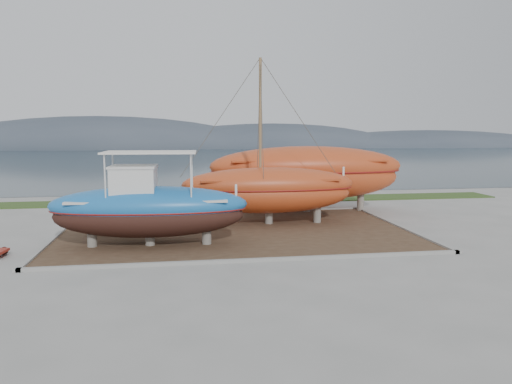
{
  "coord_description": "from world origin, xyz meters",
  "views": [
    {
      "loc": [
        -2.97,
        -21.92,
        5.48
      ],
      "look_at": [
        1.1,
        4.0,
        2.13
      ],
      "focal_mm": 35.0,
      "sensor_mm": 36.0,
      "label": 1
    }
  ],
  "objects": [
    {
      "name": "blue_caique",
      "position": [
        -4.32,
        1.38,
        2.25
      ],
      "size": [
        9.27,
        3.34,
        4.39
      ],
      "primitive_type": null,
      "rotation": [
        0.0,
        0.0,
        -0.05
      ],
      "color": "#1C68B2",
      "rests_on": "dirt_patch"
    },
    {
      "name": "ground",
      "position": [
        0.0,
        0.0,
        0.0
      ],
      "size": [
        140.0,
        140.0,
        0.0
      ],
      "primitive_type": "plane",
      "color": "gray",
      "rests_on": "ground"
    },
    {
      "name": "orange_bare_hull",
      "position": [
        5.35,
        9.59,
        2.14
      ],
      "size": [
        12.84,
        4.29,
        4.16
      ],
      "primitive_type": null,
      "rotation": [
        0.0,
        0.0,
        -0.04
      ],
      "color": "#AE3F1A",
      "rests_on": "dirt_patch"
    },
    {
      "name": "dirt_patch",
      "position": [
        0.0,
        4.0,
        0.03
      ],
      "size": [
        18.0,
        12.0,
        0.06
      ],
      "primitive_type": "cube",
      "color": "#422D1E",
      "rests_on": "ground"
    },
    {
      "name": "mountain_ridge",
      "position": [
        0.0,
        125.0,
        0.0
      ],
      "size": [
        200.0,
        36.0,
        20.0
      ],
      "primitive_type": null,
      "color": "#333D49",
      "rests_on": "ground"
    },
    {
      "name": "sea",
      "position": [
        0.0,
        70.0,
        0.0
      ],
      "size": [
        260.0,
        100.0,
        0.04
      ],
      "primitive_type": null,
      "color": "#1A2B34",
      "rests_on": "ground"
    },
    {
      "name": "curb_frame",
      "position": [
        0.0,
        4.0,
        0.07
      ],
      "size": [
        18.6,
        12.6,
        0.15
      ],
      "primitive_type": null,
      "color": "gray",
      "rests_on": "ground"
    },
    {
      "name": "orange_sailboat",
      "position": [
        2.13,
        5.79,
        4.71
      ],
      "size": [
        9.94,
        3.14,
        9.29
      ],
      "primitive_type": null,
      "rotation": [
        0.0,
        0.0,
        -0.02
      ],
      "color": "#AE3F1A",
      "rests_on": "dirt_patch"
    },
    {
      "name": "white_dinghy",
      "position": [
        -5.55,
        4.48,
        0.76
      ],
      "size": [
        4.67,
        1.81,
        1.4
      ],
      "primitive_type": null,
      "rotation": [
        0.0,
        0.0,
        -0.02
      ],
      "color": "silver",
      "rests_on": "dirt_patch"
    },
    {
      "name": "grass_strip",
      "position": [
        0.0,
        15.5,
        0.04
      ],
      "size": [
        44.0,
        3.0,
        0.08
      ],
      "primitive_type": "cube",
      "color": "#284219",
      "rests_on": "ground"
    }
  ]
}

